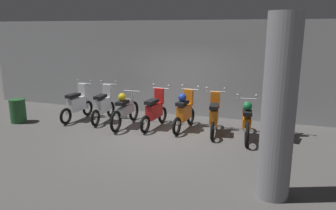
{
  "coord_description": "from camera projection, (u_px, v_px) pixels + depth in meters",
  "views": [
    {
      "loc": [
        2.89,
        -8.12,
        2.97
      ],
      "look_at": [
        -0.02,
        0.76,
        0.75
      ],
      "focal_mm": 34.33,
      "sensor_mm": 36.0,
      "label": 1
    }
  ],
  "objects": [
    {
      "name": "trash_bin",
      "position": [
        18.0,
        111.0,
        10.4
      ],
      "size": [
        0.49,
        0.49,
        0.77
      ],
      "primitive_type": "cylinder",
      "color": "#26592D",
      "rests_on": "ground"
    },
    {
      "name": "motorbike_slot_5",
      "position": [
        214.0,
        116.0,
        9.25
      ],
      "size": [
        0.59,
        1.68,
        1.29
      ],
      "color": "black",
      "rests_on": "ground"
    },
    {
      "name": "support_pillar",
      "position": [
        279.0,
        109.0,
        5.5
      ],
      "size": [
        0.58,
        0.58,
        3.26
      ],
      "primitive_type": "cylinder",
      "color": "gray",
      "rests_on": "ground"
    },
    {
      "name": "motorbike_slot_2",
      "position": [
        125.0,
        110.0,
        9.97
      ],
      "size": [
        0.56,
        1.95,
        1.08
      ],
      "color": "black",
      "rests_on": "ground"
    },
    {
      "name": "motorbike_slot_4",
      "position": [
        185.0,
        111.0,
        9.62
      ],
      "size": [
        0.59,
        1.68,
        1.29
      ],
      "color": "black",
      "rests_on": "ground"
    },
    {
      "name": "motorbike_slot_3",
      "position": [
        155.0,
        111.0,
        9.82
      ],
      "size": [
        0.59,
        1.68,
        1.29
      ],
      "color": "black",
      "rests_on": "ground"
    },
    {
      "name": "motorbike_slot_6",
      "position": [
        246.0,
        120.0,
        8.83
      ],
      "size": [
        0.59,
        1.95,
        1.15
      ],
      "color": "black",
      "rests_on": "ground"
    },
    {
      "name": "motorbike_slot_7",
      "position": [
        282.0,
        120.0,
        8.78
      ],
      "size": [
        0.59,
        1.67,
        1.29
      ],
      "color": "black",
      "rests_on": "ground"
    },
    {
      "name": "ground_plane",
      "position": [
        160.0,
        137.0,
        9.07
      ],
      "size": [
        80.0,
        80.0,
        0.0
      ],
      "primitive_type": "plane",
      "color": "#565451"
    },
    {
      "name": "back_wall",
      "position": [
        185.0,
        69.0,
        11.14
      ],
      "size": [
        16.0,
        0.3,
        3.26
      ],
      "primitive_type": "cube",
      "color": "#9EA0A3",
      "rests_on": "ground"
    },
    {
      "name": "motorbike_slot_0",
      "position": [
        78.0,
        104.0,
        10.69
      ],
      "size": [
        0.59,
        1.68,
        1.29
      ],
      "color": "black",
      "rests_on": "ground"
    },
    {
      "name": "motorbike_slot_1",
      "position": [
        104.0,
        105.0,
        10.52
      ],
      "size": [
        0.59,
        1.68,
        1.29
      ],
      "color": "black",
      "rests_on": "ground"
    }
  ]
}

